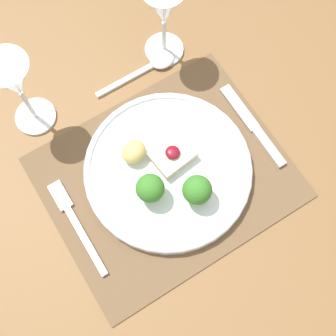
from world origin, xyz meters
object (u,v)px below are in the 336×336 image
(knife, at_px, (257,131))
(wine_glass_far, at_px, (15,83))
(dinner_plate, at_px, (168,170))
(fork, at_px, (75,221))
(wine_glass_near, at_px, (164,10))
(spoon, at_px, (154,64))

(knife, distance_m, wine_glass_far, 0.42)
(wine_glass_far, bearing_deg, knife, -36.04)
(dinner_plate, relative_size, fork, 1.60)
(knife, relative_size, wine_glass_near, 1.05)
(fork, xyz_separation_m, spoon, (0.27, 0.19, -0.00))
(knife, height_order, wine_glass_near, wine_glass_near)
(knife, xyz_separation_m, wine_glass_near, (-0.05, 0.24, 0.12))
(dinner_plate, height_order, wine_glass_near, wine_glass_near)
(spoon, bearing_deg, fork, -143.61)
(dinner_plate, distance_m, wine_glass_far, 0.29)
(spoon, bearing_deg, knife, -66.66)
(dinner_plate, distance_m, fork, 0.18)
(fork, bearing_deg, dinner_plate, -3.05)
(dinner_plate, xyz_separation_m, knife, (0.18, -0.02, -0.01))
(dinner_plate, xyz_separation_m, spoon, (0.09, 0.20, -0.01))
(fork, relative_size, knife, 1.00)
(spoon, distance_m, wine_glass_far, 0.27)
(dinner_plate, xyz_separation_m, fork, (-0.18, 0.01, -0.01))
(dinner_plate, bearing_deg, fork, 176.71)
(dinner_plate, distance_m, spoon, 0.22)
(fork, bearing_deg, wine_glass_near, 34.33)
(fork, distance_m, knife, 0.36)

